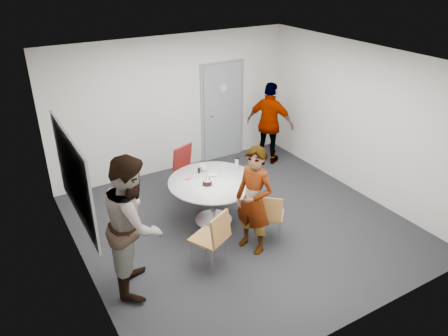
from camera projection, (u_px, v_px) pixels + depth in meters
floor at (241, 224)px, 7.25m from camera, size 5.00×5.00×0.00m
ceiling at (244, 61)px, 6.04m from camera, size 5.00×5.00×0.00m
wall_back at (174, 105)px, 8.57m from camera, size 5.00×0.00×5.00m
wall_left at (76, 191)px, 5.51m from camera, size 0.00×5.00×5.00m
wall_right at (360, 121)px, 7.78m from camera, size 0.00×5.00×5.00m
wall_front at (367, 231)px, 4.72m from camera, size 5.00×0.00×5.00m
door at (222, 112)px, 9.20m from camera, size 1.02×0.17×2.12m
whiteboard at (74, 177)px, 5.64m from camera, size 0.04×1.90×1.25m
table at (215, 186)px, 7.06m from camera, size 1.45×1.45×1.09m
chair_near_left at (214, 235)px, 6.03m from camera, size 0.58×0.61×0.90m
chair_near_right at (270, 213)px, 6.65m from camera, size 0.55×0.55×0.80m
chair_far at (188, 166)px, 7.85m from camera, size 0.60×0.63×0.97m
person_main at (254, 201)px, 6.30m from camera, size 0.58×0.71×1.67m
person_left at (134, 224)px, 5.56m from camera, size 1.03×1.14×1.91m
person_right at (270, 124)px, 9.01m from camera, size 0.91×1.08×1.74m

